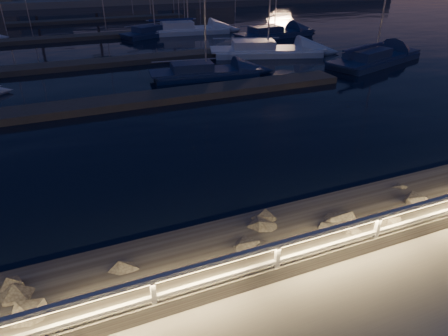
{
  "coord_description": "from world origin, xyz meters",
  "views": [
    {
      "loc": [
        -5.99,
        -6.32,
        6.98
      ],
      "look_at": [
        -1.72,
        4.0,
        1.0
      ],
      "focal_mm": 32.0,
      "sensor_mm": 36.0,
      "label": 1
    }
  ],
  "objects": [
    {
      "name": "sailboat_d",
      "position": [
        16.94,
        18.43,
        -0.14
      ],
      "size": [
        9.93,
        5.56,
        16.21
      ],
      "rotation": [
        0.0,
        0.0,
        0.31
      ],
      "color": "navy",
      "rests_on": "ground"
    },
    {
      "name": "sailboat_k",
      "position": [
        7.49,
        37.06,
        -0.13
      ],
      "size": [
        9.51,
        3.76,
        15.73
      ],
      "rotation": [
        0.0,
        0.0,
        -0.11
      ],
      "color": "white",
      "rests_on": "ground"
    },
    {
      "name": "ground",
      "position": [
        0.0,
        0.0,
        0.0
      ],
      "size": [
        400.0,
        400.0,
        0.0
      ],
      "primitive_type": "plane",
      "color": "gray",
      "rests_on": "ground"
    },
    {
      "name": "sailboat_h",
      "position": [
        10.43,
        24.35,
        -0.14
      ],
      "size": [
        10.0,
        5.55,
        16.32
      ],
      "rotation": [
        0.0,
        0.0,
        -0.31
      ],
      "color": "white",
      "rests_on": "ground"
    },
    {
      "name": "guard_rail",
      "position": [
        -0.07,
        -0.0,
        0.77
      ],
      "size": [
        44.11,
        0.12,
        1.06
      ],
      "color": "silver",
      "rests_on": "ground"
    },
    {
      "name": "sailboat_l",
      "position": [
        15.18,
        31.63,
        -0.17
      ],
      "size": [
        9.08,
        3.86,
        14.88
      ],
      "rotation": [
        0.0,
        0.0,
        0.14
      ],
      "color": "navy",
      "rests_on": "ground"
    },
    {
      "name": "floating_docks",
      "position": [
        0.0,
        32.5,
        -0.4
      ],
      "size": [
        22.0,
        36.0,
        0.4
      ],
      "color": "#544D46",
      "rests_on": "ground"
    },
    {
      "name": "harbor_water",
      "position": [
        0.0,
        31.22,
        -0.97
      ],
      "size": [
        400.0,
        440.0,
        0.6
      ],
      "color": "black",
      "rests_on": "ground"
    },
    {
      "name": "riprap",
      "position": [
        5.27,
        1.25,
        -0.17
      ],
      "size": [
        34.41,
        2.96,
        1.45
      ],
      "color": "slate",
      "rests_on": "ground"
    },
    {
      "name": "sailboat_c",
      "position": [
        3.23,
        19.75,
        -0.18
      ],
      "size": [
        7.92,
        3.27,
        13.05
      ],
      "rotation": [
        0.0,
        0.0,
        -0.13
      ],
      "color": "navy",
      "rests_on": "ground"
    },
    {
      "name": "sailboat_g",
      "position": [
        3.92,
        37.11,
        -0.19
      ],
      "size": [
        7.8,
        4.85,
        12.87
      ],
      "rotation": [
        0.0,
        0.0,
        0.39
      ],
      "color": "navy",
      "rests_on": "ground"
    }
  ]
}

